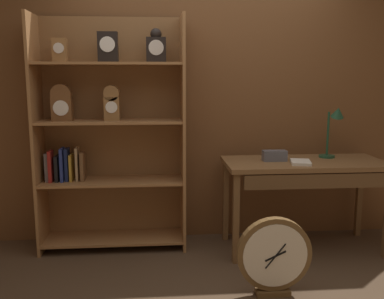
{
  "coord_description": "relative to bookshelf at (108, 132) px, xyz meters",
  "views": [
    {
      "loc": [
        -0.47,
        -2.77,
        1.54
      ],
      "look_at": [
        -0.18,
        0.57,
        0.96
      ],
      "focal_mm": 40.22,
      "sensor_mm": 36.0,
      "label": 1
    }
  ],
  "objects": [
    {
      "name": "back_wood_panel",
      "position": [
        0.89,
        0.22,
        0.25
      ],
      "size": [
        4.8,
        0.05,
        2.6
      ],
      "primitive_type": "cube",
      "color": "brown",
      "rests_on": "ground"
    },
    {
      "name": "desk_lamp",
      "position": [
        2.02,
        -0.1,
        0.06
      ],
      "size": [
        0.19,
        0.2,
        0.48
      ],
      "color": "#1E472D",
      "rests_on": "workbench"
    },
    {
      "name": "bookshelf",
      "position": [
        0.0,
        0.0,
        0.0
      ],
      "size": [
        1.28,
        0.4,
        2.05
      ],
      "color": "#9E6B3D",
      "rests_on": "ground"
    },
    {
      "name": "toolbox_small",
      "position": [
        1.46,
        -0.19,
        -0.2
      ],
      "size": [
        0.21,
        0.1,
        0.09
      ],
      "primitive_type": "cube",
      "color": "#595960",
      "rests_on": "workbench"
    },
    {
      "name": "round_clock_large",
      "position": [
        1.24,
        -1.02,
        -0.76
      ],
      "size": [
        0.53,
        0.11,
        0.57
      ],
      "color": "brown",
      "rests_on": "ground"
    },
    {
      "name": "open_repair_manual",
      "position": [
        1.65,
        -0.32,
        -0.23
      ],
      "size": [
        0.21,
        0.25,
        0.02
      ],
      "primitive_type": "cube",
      "rotation": [
        0.0,
        0.0,
        -0.23
      ],
      "color": "silver",
      "rests_on": "workbench"
    },
    {
      "name": "workbench",
      "position": [
        1.72,
        -0.24,
        -0.34
      ],
      "size": [
        1.4,
        0.62,
        0.8
      ],
      "color": "brown",
      "rests_on": "ground"
    },
    {
      "name": "ground_plane",
      "position": [
        0.89,
        -1.04,
        -1.05
      ],
      "size": [
        10.0,
        10.0,
        0.0
      ],
      "primitive_type": "plane",
      "color": "#4C3826"
    }
  ]
}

